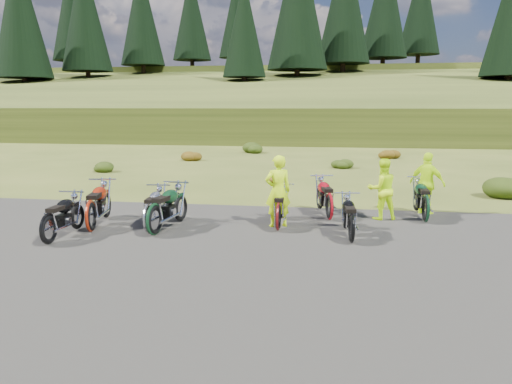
% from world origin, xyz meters
% --- Properties ---
extents(ground, '(300.00, 300.00, 0.00)m').
position_xyz_m(ground, '(0.00, 0.00, 0.00)').
color(ground, '#414C19').
rests_on(ground, ground).
extents(gravel_pad, '(20.00, 12.00, 0.04)m').
position_xyz_m(gravel_pad, '(0.00, -2.00, 0.00)').
color(gravel_pad, black).
rests_on(gravel_pad, ground).
extents(hill_slope, '(300.00, 45.97, 9.37)m').
position_xyz_m(hill_slope, '(0.00, 50.00, 0.00)').
color(hill_slope, '#2E3C14').
rests_on(hill_slope, ground).
extents(hill_plateau, '(300.00, 90.00, 9.17)m').
position_xyz_m(hill_plateau, '(0.00, 110.00, 0.00)').
color(hill_plateau, '#2E3C14').
rests_on(hill_plateau, ground).
extents(conifer_14, '(5.28, 5.28, 14.00)m').
position_xyz_m(conifer_14, '(-51.00, 70.00, 16.55)').
color(conifer_14, black).
rests_on(conifer_14, ground).
extents(conifer_15, '(7.92, 7.92, 20.00)m').
position_xyz_m(conifer_15, '(-45.00, 76.00, 20.16)').
color(conifer_15, black).
rests_on(conifer_15, ground).
extents(conifer_16, '(7.48, 7.48, 19.00)m').
position_xyz_m(conifer_16, '(-39.00, 51.00, 15.28)').
color(conifer_16, black).
rests_on(conifer_16, ground).
extents(conifer_17, '(7.04, 7.04, 18.00)m').
position_xyz_m(conifer_17, '(-33.00, 57.00, 15.97)').
color(conifer_17, black).
rests_on(conifer_17, ground).
extents(conifer_18, '(6.60, 6.60, 17.00)m').
position_xyz_m(conifer_18, '(-27.00, 63.00, 16.66)').
color(conifer_18, black).
rests_on(conifer_18, ground).
extents(conifer_19, '(6.16, 6.16, 16.00)m').
position_xyz_m(conifer_19, '(-21.00, 69.00, 17.36)').
color(conifer_19, black).
rests_on(conifer_19, ground).
extents(conifer_20, '(5.72, 5.72, 15.00)m').
position_xyz_m(conifer_20, '(-15.00, 75.00, 17.65)').
color(conifer_20, black).
rests_on(conifer_20, ground).
extents(conifer_21, '(5.28, 5.28, 14.00)m').
position_xyz_m(conifer_21, '(-9.00, 50.00, 12.56)').
color(conifer_21, black).
rests_on(conifer_21, ground).
extents(conifer_23, '(7.48, 7.48, 19.00)m').
position_xyz_m(conifer_23, '(3.00, 62.00, 17.47)').
color(conifer_23, black).
rests_on(conifer_23, ground).
extents(conifer_24, '(7.04, 7.04, 18.00)m').
position_xyz_m(conifer_24, '(9.00, 68.00, 18.16)').
color(conifer_24, black).
rests_on(conifer_24, ground).
extents(conifer_25, '(6.60, 6.60, 17.00)m').
position_xyz_m(conifer_25, '(15.00, 74.00, 18.66)').
color(conifer_25, black).
rests_on(conifer_25, ground).
extents(shrub_1, '(1.03, 1.03, 0.61)m').
position_xyz_m(shrub_1, '(-9.10, 11.30, 0.31)').
color(shrub_1, '#1B340D').
rests_on(shrub_1, ground).
extents(shrub_2, '(1.30, 1.30, 0.77)m').
position_xyz_m(shrub_2, '(-6.20, 16.60, 0.38)').
color(shrub_2, '#59320B').
rests_on(shrub_2, ground).
extents(shrub_3, '(1.56, 1.56, 0.92)m').
position_xyz_m(shrub_3, '(-3.30, 21.90, 0.46)').
color(shrub_3, '#1B340D').
rests_on(shrub_3, ground).
extents(shrub_4, '(0.77, 0.77, 0.45)m').
position_xyz_m(shrub_4, '(-0.40, 9.20, 0.23)').
color(shrub_4, '#59320B').
rests_on(shrub_4, ground).
extents(shrub_5, '(1.03, 1.03, 0.61)m').
position_xyz_m(shrub_5, '(2.50, 14.50, 0.31)').
color(shrub_5, '#1B340D').
rests_on(shrub_5, ground).
extents(shrub_6, '(1.30, 1.30, 0.77)m').
position_xyz_m(shrub_6, '(5.40, 19.80, 0.38)').
color(shrub_6, '#59320B').
rests_on(shrub_6, ground).
extents(shrub_7, '(1.56, 1.56, 0.92)m').
position_xyz_m(shrub_7, '(8.30, 7.10, 0.46)').
color(shrub_7, '#1B340D').
rests_on(shrub_7, ground).
extents(motorcycle_0, '(0.74, 2.09, 1.09)m').
position_xyz_m(motorcycle_0, '(-4.41, -1.15, 0.00)').
color(motorcycle_0, black).
rests_on(motorcycle_0, ground).
extents(motorcycle_1, '(1.22, 2.43, 1.22)m').
position_xyz_m(motorcycle_1, '(-3.98, 0.07, 0.00)').
color(motorcycle_1, maroon).
rests_on(motorcycle_1, ground).
extents(motorcycle_2, '(1.05, 2.37, 1.20)m').
position_xyz_m(motorcycle_2, '(-2.25, 0.00, 0.00)').
color(motorcycle_2, black).
rests_on(motorcycle_2, ground).
extents(motorcycle_3, '(0.88, 2.11, 1.08)m').
position_xyz_m(motorcycle_3, '(-2.54, 0.29, 0.00)').
color(motorcycle_3, '#ADADB2').
rests_on(motorcycle_3, ground).
extents(motorcycle_4, '(0.73, 2.08, 1.08)m').
position_xyz_m(motorcycle_4, '(0.73, 0.95, 0.00)').
color(motorcycle_4, '#570E0F').
rests_on(motorcycle_4, ground).
extents(motorcycle_5, '(0.83, 2.03, 1.04)m').
position_xyz_m(motorcycle_5, '(2.57, 0.05, 0.00)').
color(motorcycle_5, black).
rests_on(motorcycle_5, ground).
extents(motorcycle_6, '(1.18, 2.28, 1.14)m').
position_xyz_m(motorcycle_6, '(2.03, 2.38, 0.00)').
color(motorcycle_6, maroon).
rests_on(motorcycle_6, ground).
extents(motorcycle_7, '(0.76, 2.19, 1.14)m').
position_xyz_m(motorcycle_7, '(4.67, 2.51, 0.00)').
color(motorcycle_7, black).
rests_on(motorcycle_7, ground).
extents(person_middle, '(0.81, 0.67, 1.91)m').
position_xyz_m(person_middle, '(0.67, 1.40, 0.96)').
color(person_middle, '#BFEB0C').
rests_on(person_middle, ground).
extents(person_right_a, '(0.99, 0.86, 1.73)m').
position_xyz_m(person_right_a, '(3.48, 2.71, 0.87)').
color(person_right_a, '#BFEB0C').
rests_on(person_right_a, ground).
extents(person_right_b, '(1.14, 0.97, 1.84)m').
position_xyz_m(person_right_b, '(4.87, 3.65, 0.92)').
color(person_right_b, '#BFEB0C').
rests_on(person_right_b, ground).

